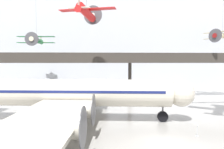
% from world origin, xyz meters
% --- Properties ---
extents(ground_plane, '(260.00, 260.00, 0.00)m').
position_xyz_m(ground_plane, '(0.00, 0.00, 0.00)').
color(ground_plane, '#9E9B96').
extents(hangar_back_wall, '(140.00, 3.00, 27.12)m').
position_xyz_m(hangar_back_wall, '(0.00, 36.69, 13.56)').
color(hangar_back_wall, silver).
rests_on(hangar_back_wall, ground).
extents(mezzanine_walkway, '(110.00, 3.20, 9.06)m').
position_xyz_m(mezzanine_walkway, '(0.00, 24.54, 7.43)').
color(mezzanine_walkway, '#38332D').
rests_on(mezzanine_walkway, ground).
extents(airliner_silver_main, '(32.16, 36.55, 9.73)m').
position_xyz_m(airliner_silver_main, '(-10.47, 7.67, 3.43)').
color(airliner_silver_main, beige).
rests_on(airliner_silver_main, ground).
extents(suspended_plane_red_highwing, '(8.97, 7.49, 7.37)m').
position_xyz_m(suspended_plane_red_highwing, '(-8.12, 14.71, 14.81)').
color(suspended_plane_red_highwing, red).
extents(suspended_plane_cream_biplane, '(6.18, 6.73, 9.83)m').
position_xyz_m(suspended_plane_cream_biplane, '(17.95, 23.07, 12.47)').
color(suspended_plane_cream_biplane, beige).
extents(suspended_plane_green_biplane, '(7.74, 6.30, 10.31)m').
position_xyz_m(suspended_plane_green_biplane, '(-19.46, 27.62, 11.74)').
color(suspended_plane_green_biplane, '#1E6B33').
extents(stanchion_barrier, '(0.36, 0.36, 1.08)m').
position_xyz_m(stanchion_barrier, '(3.49, 1.39, 0.33)').
color(stanchion_barrier, '#B2B5BA').
rests_on(stanchion_barrier, ground).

